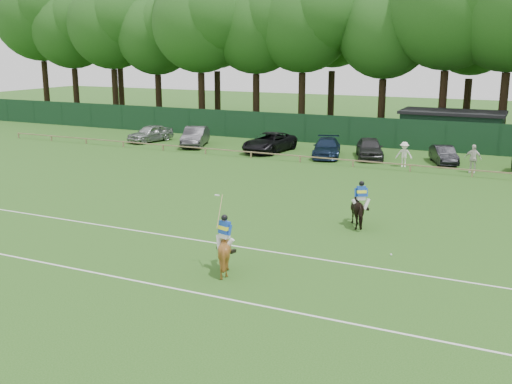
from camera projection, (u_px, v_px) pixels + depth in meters
The scene contains 19 objects.
ground at pixel (217, 235), 26.90m from camera, with size 160.00×160.00×0.00m, color #1E4C14.
horse_dark at pixel (361, 210), 28.07m from camera, with size 0.88×1.93×1.63m, color black.
horse_chestnut at pixel (225, 250), 22.41m from camera, with size 1.34×1.51×1.66m, color brown.
sedan_silver at pixel (150, 133), 53.25m from camera, with size 1.77×4.41×1.50m, color #A0A3A5.
sedan_grey at pixel (195, 137), 50.91m from camera, with size 1.72×4.94×1.63m, color #2F2F31.
suv_black at pixel (269, 142), 48.13m from camera, with size 2.54×5.51×1.53m, color black.
sedan_navy at pixel (327, 148), 45.89m from camera, with size 1.98×4.88×1.42m, color #101E34.
hatch_grey at pixel (370, 148), 45.31m from camera, with size 1.85×4.61×1.57m, color #29292B.
estate_black at pixel (444, 155), 43.30m from camera, with size 1.35×3.88×1.28m, color black.
spectator_left at pixel (404, 154), 42.05m from camera, with size 1.14×0.66×1.77m, color white.
spectator_mid at pixel (473, 159), 40.05m from camera, with size 1.12×0.47×1.92m, color silver.
rider_dark at pixel (361, 194), 27.88m from camera, with size 0.87×0.62×1.41m.
rider_chestnut at pixel (224, 231), 22.22m from camera, with size 0.92×0.73×2.05m.
polo_ball at pixel (391, 255), 24.26m from camera, with size 0.09×0.09×0.09m, color silver.
pitch_lines at pixel (175, 260), 23.82m from camera, with size 60.00×5.10×0.01m.
pitch_rail at pixel (339, 159), 42.61m from camera, with size 62.10×0.10×0.50m.
perimeter_fence at pixel (372, 132), 50.32m from camera, with size 92.08×0.08×2.50m.
utility_shed at pixel (452, 129), 50.40m from camera, with size 8.40×4.40×3.04m.
tree_row at pixel (414, 136), 56.82m from camera, with size 96.00×12.00×21.00m, color #26561C, non-canonical shape.
Camera 1 is at (12.53, -22.47, 8.25)m, focal length 42.00 mm.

